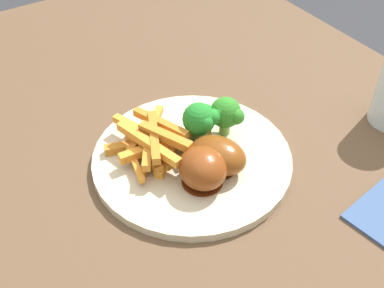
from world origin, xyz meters
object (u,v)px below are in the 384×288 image
object	(u,v)px
broccoli_floret_middle	(227,114)
chicken_drumstick_near	(201,166)
dinner_plate	(192,159)
broccoli_floret_front	(202,120)
carrot_fries_pile	(154,141)
chicken_drumstick_far	(215,154)
dining_table	(185,183)

from	to	relation	value
broccoli_floret_middle	chicken_drumstick_near	distance (m)	0.09
dinner_plate	broccoli_floret_front	bearing A→B (deg)	-58.93
carrot_fries_pile	chicken_drumstick_near	distance (m)	0.08
dinner_plate	chicken_drumstick_near	world-z (taller)	chicken_drumstick_near
carrot_fries_pile	chicken_drumstick_near	size ratio (longest dim) A/B	1.22
carrot_fries_pile	chicken_drumstick_near	xyz separation A→B (m)	(-0.08, -0.02, 0.00)
broccoli_floret_front	chicken_drumstick_far	bearing A→B (deg)	166.42
dining_table	chicken_drumstick_near	distance (m)	0.19
dining_table	broccoli_floret_front	bearing A→B (deg)	176.10
broccoli_floret_middle	chicken_drumstick_near	xyz separation A→B (m)	(-0.05, 0.08, -0.01)
broccoli_floret_front	broccoli_floret_middle	xyz separation A→B (m)	(-0.00, -0.04, -0.00)
chicken_drumstick_far	broccoli_floret_front	bearing A→B (deg)	-13.58
dinner_plate	carrot_fries_pile	world-z (taller)	carrot_fries_pile
dining_table	broccoli_floret_middle	xyz separation A→B (m)	(-0.05, -0.03, 0.16)
dinner_plate	chicken_drumstick_near	bearing A→B (deg)	161.08
broccoli_floret_front	chicken_drumstick_near	world-z (taller)	broccoli_floret_front
dinner_plate	chicken_drumstick_far	size ratio (longest dim) A/B	2.10
dinner_plate	broccoli_floret_middle	xyz separation A→B (m)	(0.01, -0.06, 0.04)
dining_table	dinner_plate	distance (m)	0.14
dining_table	chicken_drumstick_near	size ratio (longest dim) A/B	8.64
carrot_fries_pile	chicken_drumstick_far	distance (m)	0.08
dining_table	broccoli_floret_middle	distance (m)	0.17
chicken_drumstick_near	dining_table	bearing A→B (deg)	-22.06
chicken_drumstick_near	dinner_plate	bearing A→B (deg)	-18.92
dining_table	chicken_drumstick_near	world-z (taller)	chicken_drumstick_near
dinner_plate	dining_table	bearing A→B (deg)	-24.09
broccoli_floret_front	chicken_drumstick_far	size ratio (longest dim) A/B	0.49
dinner_plate	chicken_drumstick_near	xyz separation A→B (m)	(-0.04, 0.01, 0.03)
dining_table	dinner_plate	size ratio (longest dim) A/B	3.80
carrot_fries_pile	broccoli_floret_middle	bearing A→B (deg)	-102.41
dining_table	broccoli_floret_middle	size ratio (longest dim) A/B	17.44
broccoli_floret_front	chicken_drumstick_far	distance (m)	0.05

